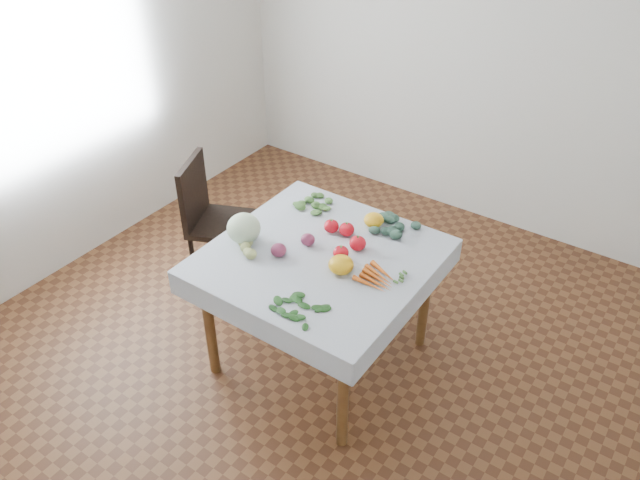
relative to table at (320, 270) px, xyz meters
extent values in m
plane|color=brown|center=(0.00, 0.00, -0.65)|extent=(4.00, 4.00, 0.00)
cube|color=silver|center=(0.00, 2.00, 0.70)|extent=(4.00, 0.04, 2.70)
cube|color=silver|center=(-2.00, 0.00, 0.70)|extent=(0.04, 4.00, 2.70)
cube|color=brown|center=(0.00, 0.00, 0.08)|extent=(1.00, 1.00, 0.04)
cylinder|color=brown|center=(-0.44, -0.44, -0.30)|extent=(0.06, 0.06, 0.71)
cylinder|color=brown|center=(0.44, -0.44, -0.30)|extent=(0.06, 0.06, 0.71)
cylinder|color=brown|center=(-0.44, 0.44, -0.30)|extent=(0.06, 0.06, 0.71)
cylinder|color=brown|center=(0.44, 0.44, -0.30)|extent=(0.06, 0.06, 0.71)
cube|color=silver|center=(0.00, 0.00, 0.10)|extent=(1.12, 1.12, 0.01)
cube|color=black|center=(-0.98, 0.28, -0.23)|extent=(0.52, 0.52, 0.04)
cube|color=black|center=(-1.14, 0.21, 0.01)|extent=(0.19, 0.38, 0.43)
cylinder|color=black|center=(-1.06, 0.05, -0.45)|extent=(0.03, 0.03, 0.40)
cylinder|color=black|center=(-0.75, 0.19, -0.45)|extent=(0.03, 0.03, 0.40)
cylinder|color=black|center=(-1.20, 0.36, -0.45)|extent=(0.03, 0.03, 0.40)
cylinder|color=black|center=(-0.89, 0.50, -0.45)|extent=(0.03, 0.03, 0.40)
ellipsoid|color=silver|center=(-0.41, -0.13, 0.18)|extent=(0.24, 0.24, 0.16)
ellipsoid|color=red|center=(0.02, 0.23, 0.14)|extent=(0.09, 0.09, 0.08)
ellipsoid|color=red|center=(-0.07, 0.21, 0.14)|extent=(0.11, 0.11, 0.07)
ellipsoid|color=red|center=(0.14, 0.16, 0.14)|extent=(0.12, 0.12, 0.08)
ellipsoid|color=red|center=(0.11, 0.04, 0.14)|extent=(0.11, 0.11, 0.07)
ellipsoid|color=yellow|center=(0.09, 0.40, 0.14)|extent=(0.15, 0.15, 0.08)
ellipsoid|color=yellow|center=(0.17, -0.06, 0.15)|extent=(0.16, 0.16, 0.09)
ellipsoid|color=#5E1A38|center=(-0.18, -0.13, 0.14)|extent=(0.09, 0.09, 0.07)
ellipsoid|color=#5E1A38|center=(-0.11, 0.04, 0.14)|extent=(0.09, 0.09, 0.07)
ellipsoid|color=#C7D078|center=(-0.33, -0.20, 0.13)|extent=(0.05, 0.05, 0.05)
ellipsoid|color=#C7D078|center=(-0.36, -0.18, 0.13)|extent=(0.05, 0.05, 0.05)
ellipsoid|color=#C7D078|center=(-0.35, -0.22, 0.13)|extent=(0.05, 0.05, 0.05)
ellipsoid|color=#C7D078|center=(-0.31, -0.18, 0.13)|extent=(0.05, 0.05, 0.05)
ellipsoid|color=#C7D078|center=(-0.40, -0.19, 0.13)|extent=(0.05, 0.05, 0.05)
ellipsoid|color=#C7D078|center=(-0.30, -0.23, 0.13)|extent=(0.05, 0.05, 0.05)
cone|color=orange|center=(0.36, 0.05, 0.12)|extent=(0.19, 0.10, 0.03)
cone|color=orange|center=(0.36, 0.02, 0.12)|extent=(0.19, 0.08, 0.03)
cone|color=orange|center=(0.36, -0.02, 0.12)|extent=(0.19, 0.07, 0.03)
cone|color=orange|center=(0.36, -0.05, 0.12)|extent=(0.19, 0.05, 0.03)
cone|color=orange|center=(0.36, -0.08, 0.12)|extent=(0.19, 0.04, 0.03)
ellipsoid|color=#3A5F4F|center=(0.20, 0.40, 0.12)|extent=(0.06, 0.06, 0.04)
ellipsoid|color=#3A5F4F|center=(0.15, 0.40, 0.12)|extent=(0.06, 0.06, 0.04)
ellipsoid|color=#3A5F4F|center=(0.20, 0.37, 0.12)|extent=(0.06, 0.06, 0.04)
ellipsoid|color=#3A5F4F|center=(0.19, 0.43, 0.12)|extent=(0.06, 0.06, 0.04)
ellipsoid|color=#3A5F4F|center=(0.13, 0.37, 0.12)|extent=(0.06, 0.06, 0.04)
ellipsoid|color=#3A5F4F|center=(0.25, 0.39, 0.12)|extent=(0.06, 0.06, 0.04)
ellipsoid|color=#3A5F4F|center=(0.13, 0.45, 0.12)|extent=(0.06, 0.06, 0.04)
ellipsoid|color=#3A5F4F|center=(0.17, 0.33, 0.12)|extent=(0.06, 0.06, 0.04)
ellipsoid|color=#3A5F4F|center=(0.25, 0.45, 0.12)|extent=(0.06, 0.06, 0.04)
ellipsoid|color=#3A5F4F|center=(0.07, 0.39, 0.12)|extent=(0.06, 0.06, 0.04)
ellipsoid|color=#3A5F4F|center=(0.26, 0.33, 0.12)|extent=(0.06, 0.06, 0.04)
ellipsoid|color=#3A5F4F|center=(0.17, 0.50, 0.12)|extent=(0.06, 0.06, 0.04)
ellipsoid|color=#3A5F4F|center=(0.10, 0.31, 0.12)|extent=(0.06, 0.06, 0.04)
ellipsoid|color=#3A5F4F|center=(0.32, 0.42, 0.12)|extent=(0.06, 0.06, 0.04)
ellipsoid|color=#19521B|center=(0.17, -0.43, 0.11)|extent=(0.06, 0.04, 0.01)
ellipsoid|color=#19521B|center=(0.14, -0.41, 0.11)|extent=(0.06, 0.04, 0.01)
ellipsoid|color=#19521B|center=(0.14, -0.45, 0.11)|extent=(0.06, 0.04, 0.01)
ellipsoid|color=#19521B|center=(0.19, -0.41, 0.11)|extent=(0.06, 0.04, 0.01)
ellipsoid|color=#19521B|center=(0.11, -0.42, 0.11)|extent=(0.06, 0.04, 0.01)
ellipsoid|color=#19521B|center=(0.18, -0.46, 0.11)|extent=(0.06, 0.04, 0.01)
ellipsoid|color=#19521B|center=(0.16, -0.38, 0.11)|extent=(0.06, 0.04, 0.01)
ellipsoid|color=#19521B|center=(0.10, -0.46, 0.11)|extent=(0.06, 0.04, 0.01)
ellipsoid|color=#19521B|center=(0.22, -0.43, 0.11)|extent=(0.06, 0.04, 0.01)
ellipsoid|color=#19521B|center=(0.10, -0.38, 0.11)|extent=(0.06, 0.04, 0.01)
ellipsoid|color=#19521B|center=(0.15, -0.50, 0.11)|extent=(0.06, 0.04, 0.01)
ellipsoid|color=#19521B|center=(0.21, -0.37, 0.11)|extent=(0.06, 0.04, 0.01)
ellipsoid|color=#19521B|center=(0.06, -0.43, 0.11)|extent=(0.06, 0.04, 0.01)
ellipsoid|color=#19521B|center=(0.24, -0.48, 0.11)|extent=(0.06, 0.04, 0.01)
ellipsoid|color=#19521B|center=(0.13, -0.34, 0.11)|extent=(0.06, 0.04, 0.01)
ellipsoid|color=#19521B|center=(0.09, -0.51, 0.11)|extent=(0.06, 0.04, 0.01)
ellipsoid|color=#19521B|center=(0.27, -0.40, 0.11)|extent=(0.06, 0.04, 0.01)
ellipsoid|color=#4B6F32|center=(-0.29, 0.40, 0.12)|extent=(0.06, 0.06, 0.03)
ellipsoid|color=#4B6F32|center=(-0.32, 0.43, 0.12)|extent=(0.06, 0.06, 0.03)
ellipsoid|color=#4B6F32|center=(-0.32, 0.37, 0.12)|extent=(0.06, 0.06, 0.03)
ellipsoid|color=#4B6F32|center=(-0.26, 0.43, 0.12)|extent=(0.06, 0.06, 0.03)
ellipsoid|color=#4B6F32|center=(-0.36, 0.41, 0.12)|extent=(0.06, 0.06, 0.03)
ellipsoid|color=#4B6F32|center=(-0.26, 0.36, 0.12)|extent=(0.06, 0.06, 0.03)
ellipsoid|color=#4B6F32|center=(-0.30, 0.47, 0.12)|extent=(0.06, 0.06, 0.03)
ellipsoid|color=#4B6F32|center=(-0.37, 0.36, 0.12)|extent=(0.06, 0.06, 0.03)
ellipsoid|color=#4B6F32|center=(-0.20, 0.40, 0.12)|extent=(0.06, 0.06, 0.03)
ellipsoid|color=#4B6F32|center=(-0.38, 0.47, 0.12)|extent=(0.06, 0.06, 0.03)
ellipsoid|color=#4B6F32|center=(-0.30, 0.31, 0.12)|extent=(0.06, 0.06, 0.03)
camera|label=1|loc=(1.50, -2.17, 2.08)|focal=35.00mm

